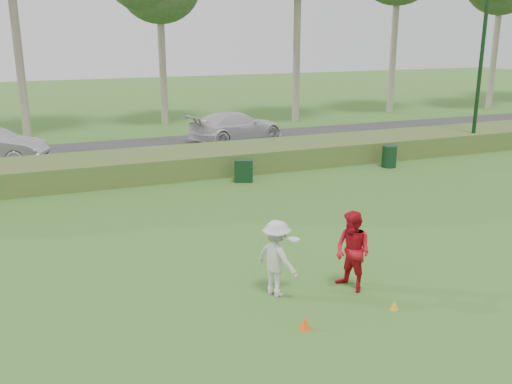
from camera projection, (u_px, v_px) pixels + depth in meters
name	position (u px, v px, depth m)	size (l,w,h in m)	color
ground	(321.00, 293.00, 12.84)	(120.00, 120.00, 0.00)	#326722
reed_strip	(185.00, 162.00, 23.44)	(80.00, 3.00, 0.90)	#445E25
park_road	(159.00, 149.00, 28.03)	(80.00, 6.00, 0.06)	#2D2D2D
lamp_post	(484.00, 32.00, 26.06)	(0.70, 0.70, 8.18)	black
player_white	(277.00, 258.00, 12.53)	(1.06, 1.29, 1.74)	silver
player_red	(353.00, 251.00, 12.78)	(0.90, 0.70, 1.84)	#B30F1D
cone_orange	(305.00, 323.00, 11.27)	(0.23, 0.23, 0.25)	#FF4E0D
cone_yellow	(394.00, 305.00, 12.06)	(0.19, 0.19, 0.21)	gold
utility_cabinet	(244.00, 171.00, 22.05)	(0.70, 0.44, 0.88)	black
trash_bin	(389.00, 156.00, 24.37)	(0.62, 0.62, 0.93)	black
car_right	(236.00, 126.00, 29.78)	(2.11, 5.20, 1.51)	silver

